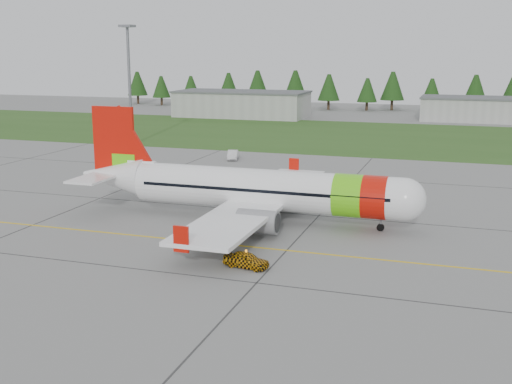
% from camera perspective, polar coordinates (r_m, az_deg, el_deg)
% --- Properties ---
extents(ground, '(320.00, 320.00, 0.00)m').
position_cam_1_polar(ground, '(49.90, -11.00, -6.69)').
color(ground, gray).
rests_on(ground, ground).
extents(aircraft, '(35.10, 32.15, 10.64)m').
position_cam_1_polar(aircraft, '(61.79, 0.12, 0.22)').
color(aircraft, white).
rests_on(aircraft, ground).
extents(follow_me_car, '(1.43, 1.61, 3.58)m').
position_cam_1_polar(follow_me_car, '(48.66, -0.89, -4.73)').
color(follow_me_car, '#FAAE0D').
rests_on(follow_me_car, ground).
extents(service_van, '(1.81, 1.75, 4.23)m').
position_cam_1_polar(service_van, '(97.17, -2.09, 4.14)').
color(service_van, silver).
rests_on(service_van, ground).
extents(grass_strip, '(320.00, 50.00, 0.03)m').
position_cam_1_polar(grass_strip, '(126.22, 7.39, 5.01)').
color(grass_strip, '#30561E').
rests_on(grass_strip, ground).
extents(taxi_guideline, '(120.00, 0.25, 0.02)m').
position_cam_1_polar(taxi_guideline, '(56.65, -7.07, -4.21)').
color(taxi_guideline, gold).
rests_on(taxi_guideline, ground).
extents(hangar_west, '(32.00, 14.00, 6.00)m').
position_cam_1_polar(hangar_west, '(160.69, -1.28, 7.77)').
color(hangar_west, '#A8A8A3').
rests_on(hangar_west, ground).
extents(hangar_east, '(24.00, 12.00, 5.20)m').
position_cam_1_polar(hangar_east, '(159.55, 18.85, 6.93)').
color(hangar_east, '#A8A8A3').
rests_on(hangar_east, ground).
extents(floodlight_mast, '(0.50, 0.50, 20.00)m').
position_cam_1_polar(floodlight_mast, '(113.61, -11.16, 9.12)').
color(floodlight_mast, slate).
rests_on(floodlight_mast, ground).
extents(treeline, '(160.00, 8.00, 10.00)m').
position_cam_1_polar(treeline, '(180.84, 10.86, 8.71)').
color(treeline, '#1C3F14').
rests_on(treeline, ground).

